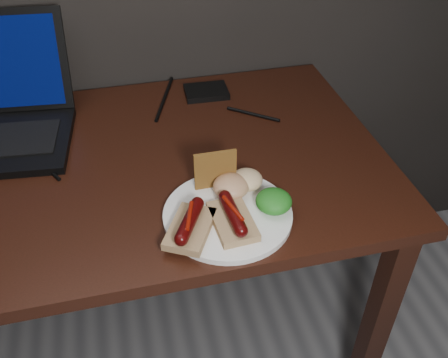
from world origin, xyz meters
TOP-DOWN VIEW (x-y plane):
  - desk at (0.00, 1.38)m, footprint 1.40×0.70m
  - hard_drive at (0.36, 1.63)m, footprint 0.11×0.09m
  - desk_cables at (0.02, 1.53)m, footprint 1.03×0.39m
  - plate at (0.30, 1.16)m, footprint 0.27×0.27m
  - bread_sausage_left at (0.22, 1.13)m, footprint 0.12×0.13m
  - bread_sausage_center at (0.30, 1.13)m, footprint 0.08×0.12m
  - crispbread at (0.30, 1.24)m, footprint 0.08×0.01m
  - salad_greens at (0.39, 1.15)m, footprint 0.07×0.07m
  - salsa_mound at (0.32, 1.21)m, footprint 0.07×0.07m
  - coleslaw_mound at (0.36, 1.23)m, footprint 0.06×0.06m

SIDE VIEW (x-z plane):
  - desk at x=0.00m, z-range 0.29..1.04m
  - desk_cables at x=0.02m, z-range 0.75..0.76m
  - plate at x=0.30m, z-range 0.75..0.76m
  - hard_drive at x=0.36m, z-range 0.75..0.77m
  - bread_sausage_left at x=0.22m, z-range 0.76..0.80m
  - bread_sausage_center at x=0.30m, z-range 0.76..0.80m
  - coleslaw_mound at x=0.36m, z-range 0.76..0.80m
  - salad_greens at x=0.39m, z-range 0.76..0.80m
  - salsa_mound at x=0.32m, z-range 0.76..0.80m
  - crispbread at x=0.30m, z-range 0.76..0.85m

